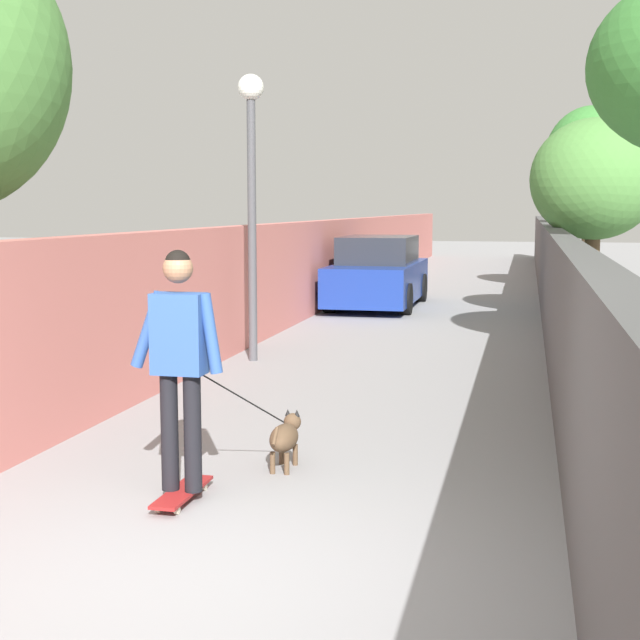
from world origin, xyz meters
TOP-DOWN VIEW (x-y plane):
  - ground_plane at (14.00, 0.00)m, footprint 80.00×80.00m
  - wall_left at (12.00, 2.38)m, footprint 48.00×0.30m
  - fence_right at (12.00, -2.38)m, footprint 48.00×0.30m
  - tree_right_mid at (19.00, -3.40)m, footprint 2.27×2.27m
  - tree_right_distant at (13.00, -3.11)m, footprint 2.36×2.36m
  - lamp_post at (7.54, 1.83)m, footprint 0.36×0.36m
  - skateboard at (1.48, 0.51)m, footprint 0.80×0.20m
  - person_skateboarder at (1.48, 0.51)m, footprint 0.22×0.71m
  - dog at (2.47, -0.01)m, footprint 1.32×0.64m
  - car_near at (14.84, 1.23)m, footprint 4.31×1.80m

SIDE VIEW (x-z plane):
  - ground_plane at x=14.00m, z-range 0.00..0.00m
  - skateboard at x=1.48m, z-range 0.03..0.11m
  - dog at x=2.47m, z-range -0.25..0.80m
  - car_near at x=14.84m, z-range -0.05..1.49m
  - fence_right at x=12.00m, z-range 0.00..1.79m
  - wall_left at x=12.00m, z-range 0.00..1.89m
  - person_skateboarder at x=1.48m, z-range 0.24..2.02m
  - tree_right_distant at x=13.00m, z-range 0.76..4.57m
  - lamp_post at x=7.54m, z-range 0.76..4.74m
  - tree_right_mid at x=19.00m, z-range 1.00..5.65m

